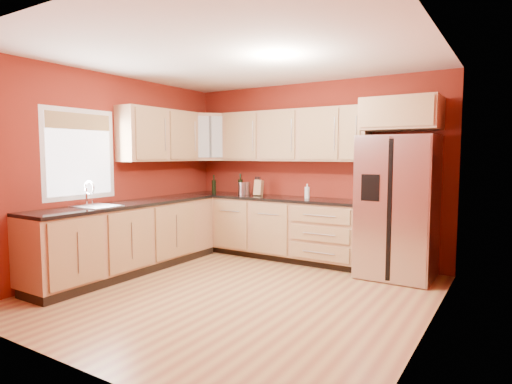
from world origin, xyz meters
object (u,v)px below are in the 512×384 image
knife_block (259,188)px  soap_dispenser (307,191)px  wine_bottle_a (240,184)px  canister_left (242,189)px  refrigerator (397,207)px

knife_block → soap_dispenser: bearing=-8.2°
soap_dispenser → knife_block: bearing=179.5°
wine_bottle_a → soap_dispenser: bearing=0.7°
canister_left → wine_bottle_a: bearing=143.2°
refrigerator → wine_bottle_a: refrigerator is taller
canister_left → wine_bottle_a: size_ratio=0.60×
wine_bottle_a → knife_block: (0.32, 0.02, -0.05)m
wine_bottle_a → soap_dispenser: size_ratio=1.58×
canister_left → soap_dispenser: soap_dispenser is taller
canister_left → wine_bottle_a: 0.11m
refrigerator → canister_left: (-2.36, 0.03, 0.13)m
knife_block → soap_dispenser: size_ratio=1.13×
refrigerator → wine_bottle_a: bearing=177.9°
refrigerator → knife_block: 2.12m
refrigerator → wine_bottle_a: 2.45m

